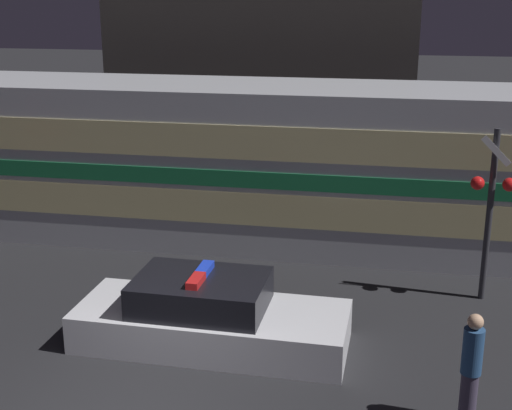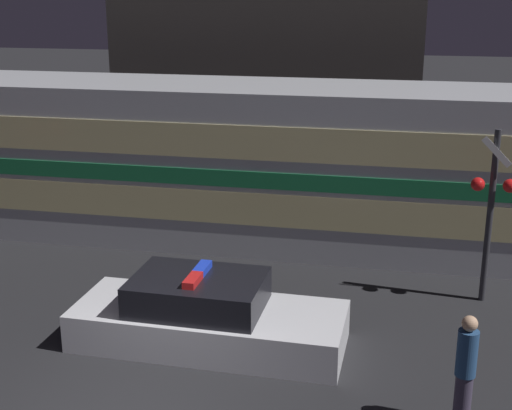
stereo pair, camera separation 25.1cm
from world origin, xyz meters
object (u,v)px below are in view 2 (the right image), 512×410
object	(u,v)px
train	(290,165)
police_car	(206,317)
pedestrian	(465,371)
crossing_signal_near	(491,203)

from	to	relation	value
train	police_car	bearing A→B (deg)	-95.14
police_car	train	bearing A→B (deg)	85.89
train	police_car	xyz separation A→B (m)	(-0.50, -5.59, -1.38)
train	pedestrian	xyz separation A→B (m)	(3.65, -7.21, -1.00)
train	crossing_signal_near	size ratio (longest dim) A/B	5.68
train	crossing_signal_near	xyz separation A→B (m)	(4.32, -2.79, 0.14)
train	police_car	world-z (taller)	train
police_car	crossing_signal_near	bearing A→B (deg)	31.13
police_car	pedestrian	size ratio (longest dim) A/B	2.76
police_car	pedestrian	distance (m)	4.48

